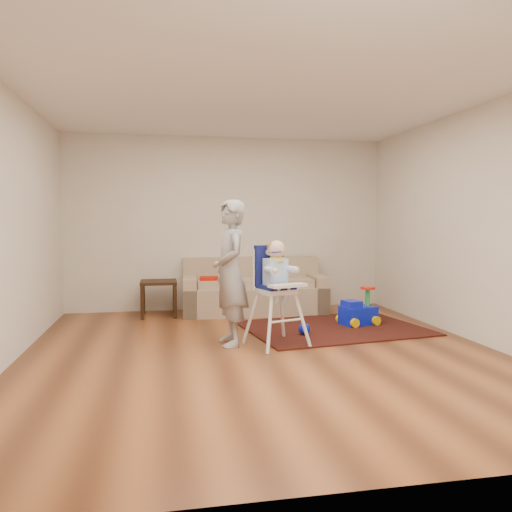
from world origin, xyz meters
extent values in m
plane|color=#542A15|center=(0.00, 0.00, 0.00)|extent=(5.50, 5.50, 0.00)
cube|color=beige|center=(0.00, 2.75, 1.35)|extent=(5.00, 0.04, 2.70)
cube|color=beige|center=(-2.50, 0.00, 1.35)|extent=(0.04, 5.50, 2.70)
cube|color=beige|center=(2.50, 0.00, 1.35)|extent=(0.04, 5.50, 2.70)
cube|color=white|center=(0.00, 0.00, 2.70)|extent=(5.00, 5.50, 0.04)
cube|color=#B01506|center=(-0.25, 2.25, 0.54)|extent=(0.50, 0.34, 0.04)
cube|color=black|center=(1.14, 0.99, 0.01)|extent=(2.43, 1.96, 0.02)
sphere|color=#0A1AD3|center=(0.64, 0.66, 0.09)|extent=(0.14, 0.14, 0.14)
cylinder|color=#0A1AD3|center=(0.14, 0.17, 1.06)|extent=(0.05, 0.12, 0.01)
imported|color=gray|center=(-0.29, 0.41, 0.81)|extent=(0.45, 0.63, 1.63)
camera|label=1|loc=(-1.05, -5.09, 1.39)|focal=35.00mm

